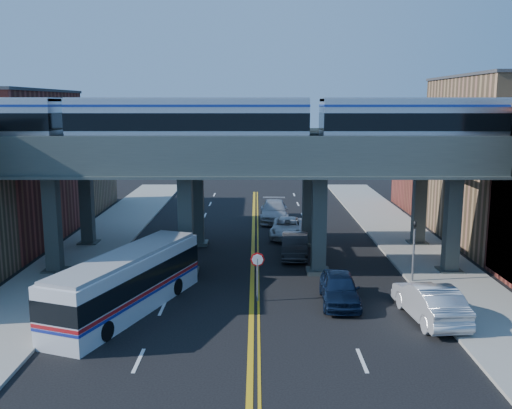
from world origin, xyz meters
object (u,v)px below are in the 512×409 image
Objects in this scene: car_parked_curb at (430,302)px; traffic_signal at (414,244)px; car_lane_d at (274,211)px; transit_train at (189,122)px; car_lane_a at (340,288)px; transit_bus at (127,283)px; car_lane_c at (287,227)px; car_lane_b at (295,245)px; stop_sign at (258,269)px.

traffic_signal is at bearing -103.37° from car_parked_curb.
car_lane_d is (-7.40, 17.63, -1.43)m from traffic_signal.
car_parked_curb is (12.18, -7.57, -8.20)m from transit_train.
car_lane_a is at bearing -81.17° from car_lane_d.
transit_bus reaches higher than car_lane_c.
transit_train is at bearing 149.52° from car_lane_a.
transit_bus is 23.45m from car_lane_d.
car_parked_curb is at bearing -59.17° from car_lane_b.
transit_bus is 2.01× the size of car_parked_curb.
car_parked_curb reaches higher than car_lane_c.
car_lane_a is at bearing -4.34° from stop_sign.
transit_bus is 2.32× the size of car_lane_a.
stop_sign is 9.07m from car_lane_b.
car_lane_b is (-1.71, 8.98, -0.01)m from car_lane_a.
car_parked_curb is (5.68, -11.23, 0.10)m from car_lane_b.
stop_sign reaches higher than car_parked_curb.
car_lane_c is at bearing -77.32° from car_parked_curb.
car_lane_c is at bearing 99.74° from car_lane_a.
car_parked_curb is (14.64, -1.13, -0.53)m from transit_bus.
transit_train is 16.52m from car_parked_curb.
car_parked_curb is (6.70, -23.19, 0.03)m from car_lane_d.
transit_train reaches higher than car_lane_c.
transit_bus reaches higher than car_lane_b.
transit_train is 14.22m from car_lane_c.
car_lane_a is at bearing -63.81° from transit_bus.
stop_sign is 4.35m from car_lane_a.
stop_sign reaches higher than car_lane_a.
car_lane_a is 15.05m from car_lane_c.
car_lane_d is at bearing 0.44° from transit_bus.
traffic_signal reaches higher than car_lane_c.
car_lane_c is (-1.91, 14.93, -0.09)m from car_lane_a.
transit_train is 3.91× the size of transit_bus.
transit_train is 18.49m from car_lane_d.
car_lane_d is 1.09× the size of car_parked_curb.
car_lane_b is (2.52, 8.66, -0.96)m from stop_sign.
car_lane_d is 24.14m from car_parked_curb.
car_lane_c is (-0.20, 5.95, -0.08)m from car_lane_b.
transit_bus reaches higher than stop_sign.
stop_sign is 0.54× the size of car_lane_b.
car_lane_b is at bearing -83.70° from car_lane_d.
traffic_signal is at bearing 37.89° from car_lane_a.
car_lane_d reaches higher than car_lane_a.
car_lane_a is 0.87× the size of car_parked_curb.
transit_train is at bearing 171.17° from traffic_signal.
stop_sign is at bearing -92.16° from car_lane_c.
car_lane_b is 0.93× the size of car_lane_c.
stop_sign is 20.70m from car_lane_d.
transit_train is 12.83m from car_lane_a.
traffic_signal is 15.99m from transit_bus.
stop_sign is at bearing -51.49° from transit_train.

